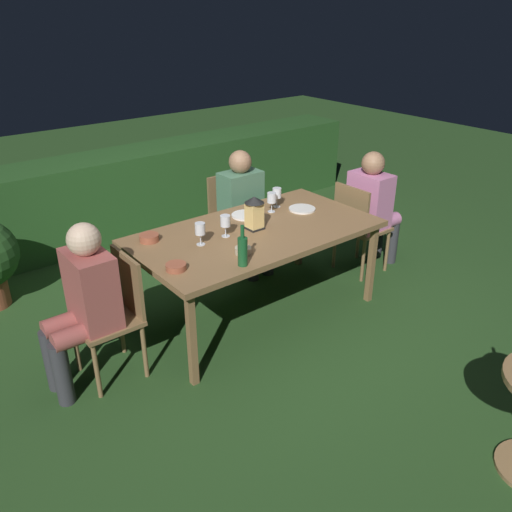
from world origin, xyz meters
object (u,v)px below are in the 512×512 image
at_px(person_in_rust, 83,300).
at_px(wine_glass_a, 277,194).
at_px(bowl_olives, 149,238).
at_px(lantern_centerpiece, 254,211).
at_px(person_in_green, 245,206).
at_px(wine_glass_b, 272,199).
at_px(chair_head_far, 358,224).
at_px(bowl_bread, 176,267).
at_px(bowl_salad, 243,250).
at_px(green_bottle_on_table, 243,251).
at_px(chair_head_near, 115,310).
at_px(dining_table, 256,236).
at_px(chair_side_right_b, 233,215).
at_px(wine_glass_d, 200,230).
at_px(plate_b, 302,209).
at_px(person_in_pink, 373,204).
at_px(plate_a, 246,215).
at_px(wine_glass_c, 225,222).

bearing_deg(person_in_rust, wine_glass_a, 8.84).
bearing_deg(bowl_olives, wine_glass_a, -1.83).
bearing_deg(person_in_rust, lantern_centerpiece, 1.17).
xyz_separation_m(person_in_green, wine_glass_b, (-0.09, -0.49, 0.23)).
bearing_deg(chair_head_far, bowl_bread, -174.53).
relative_size(lantern_centerpiece, bowl_salad, 2.26).
xyz_separation_m(green_bottle_on_table, bowl_olives, (-0.30, 0.74, -0.08)).
height_order(chair_head_near, wine_glass_a, wine_glass_a).
bearing_deg(wine_glass_b, bowl_olives, 174.68).
distance_m(dining_table, bowl_bread, 0.86).
xyz_separation_m(dining_table, wine_glass_b, (0.35, 0.23, 0.17)).
relative_size(dining_table, chair_head_near, 2.21).
xyz_separation_m(chair_side_right_b, bowl_olives, (-1.18, -0.58, 0.29)).
distance_m(chair_side_right_b, chair_head_far, 1.20).
xyz_separation_m(wine_glass_d, plate_b, (1.06, 0.06, -0.11)).
xyz_separation_m(plate_b, bowl_olives, (-1.33, 0.23, 0.02)).
distance_m(wine_glass_b, bowl_salad, 0.85).
bearing_deg(lantern_centerpiece, person_in_rust, -178.83).
relative_size(chair_side_right_b, wine_glass_d, 5.15).
height_order(person_in_pink, green_bottle_on_table, person_in_pink).
bearing_deg(chair_head_far, chair_head_near, 180.00).
distance_m(person_in_pink, plate_b, 0.84).
distance_m(person_in_green, wine_glass_a, 0.48).
bearing_deg(person_in_green, chair_side_right_b, 90.00).
xyz_separation_m(lantern_centerpiece, bowl_olives, (-0.75, 0.30, -0.12)).
distance_m(wine_glass_a, wine_glass_b, 0.13).
bearing_deg(wine_glass_a, plate_a, -178.80).
xyz_separation_m(dining_table, wine_glass_c, (-0.25, 0.05, 0.17)).
bearing_deg(wine_glass_d, person_in_pink, -1.17).
xyz_separation_m(plate_a, bowl_salad, (-0.45, -0.55, 0.02)).
distance_m(person_in_rust, plate_b, 1.99).
xyz_separation_m(chair_side_right_b, bowl_salad, (-0.76, -1.18, 0.29)).
bearing_deg(bowl_salad, plate_b, 22.18).
xyz_separation_m(lantern_centerpiece, plate_a, (0.11, 0.25, -0.14)).
bearing_deg(person_in_green, wine_glass_d, -143.67).
height_order(wine_glass_a, wine_glass_c, same).
bearing_deg(bowl_olives, dining_table, -23.68).
relative_size(green_bottle_on_table, wine_glass_d, 1.72).
bearing_deg(wine_glass_c, chair_head_far, -1.89).
distance_m(wine_glass_d, plate_b, 1.07).
xyz_separation_m(person_in_pink, person_in_rust, (-2.81, 0.00, 0.00)).
height_order(person_in_green, wine_glass_b, person_in_green).
bearing_deg(plate_b, person_in_rust, -177.12).
bearing_deg(wine_glass_a, plate_b, -57.05).
relative_size(dining_table, wine_glass_a, 11.38).
relative_size(dining_table, bowl_olives, 13.42).
height_order(chair_head_near, wine_glass_b, wine_glass_b).
relative_size(person_in_green, bowl_salad, 9.81).
height_order(plate_a, bowl_salad, bowl_salad).
relative_size(plate_b, bowl_bread, 1.65).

